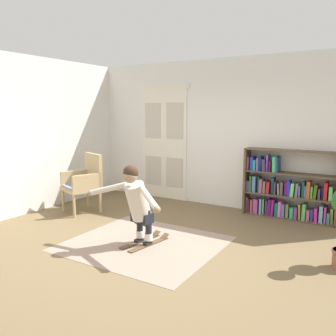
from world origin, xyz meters
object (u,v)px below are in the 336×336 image
(person_skier, at_px, (137,200))
(wicker_chair, at_px, (84,181))
(skis_pair, at_px, (146,242))
(bookshelf, at_px, (285,191))

(person_skier, bearing_deg, wicker_chair, 153.88)
(skis_pair, xyz_separation_m, person_skier, (-0.03, -0.17, 0.66))
(wicker_chair, relative_size, person_skier, 0.79)
(bookshelf, relative_size, person_skier, 1.15)
(person_skier, bearing_deg, bookshelf, 60.01)
(bookshelf, bearing_deg, skis_pair, -121.22)
(wicker_chair, xyz_separation_m, person_skier, (1.92, -0.94, 0.10))
(wicker_chair, bearing_deg, bookshelf, 24.83)
(skis_pair, relative_size, person_skier, 0.58)
(bookshelf, xyz_separation_m, skis_pair, (-1.41, -2.33, -0.47))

